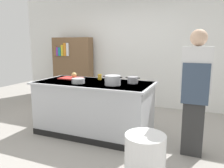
% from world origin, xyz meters
% --- Properties ---
extents(ground_plane, '(10.00, 10.00, 0.00)m').
position_xyz_m(ground_plane, '(0.00, 0.00, 0.00)').
color(ground_plane, '#9E9991').
extents(back_wall, '(6.40, 0.12, 3.00)m').
position_xyz_m(back_wall, '(0.00, 2.10, 1.50)').
color(back_wall, white).
rests_on(back_wall, ground_plane).
extents(counter_island, '(1.98, 0.98, 0.90)m').
position_xyz_m(counter_island, '(0.00, -0.00, 0.47)').
color(counter_island, '#B7BABF').
rests_on(counter_island, ground_plane).
extents(cutting_board, '(0.40, 0.28, 0.02)m').
position_xyz_m(cutting_board, '(-0.55, 0.16, 0.91)').
color(cutting_board, red).
rests_on(cutting_board, counter_island).
extents(onion, '(0.10, 0.10, 0.10)m').
position_xyz_m(onion, '(-0.51, 0.19, 0.97)').
color(onion, tan).
rests_on(onion, cutting_board).
extents(stock_pot, '(0.31, 0.25, 0.15)m').
position_xyz_m(stock_pot, '(0.40, -0.14, 0.98)').
color(stock_pot, '#B7BABF').
rests_on(stock_pot, counter_island).
extents(sauce_pan, '(0.24, 0.17, 0.11)m').
position_xyz_m(sauce_pan, '(0.64, 0.14, 0.95)').
color(sauce_pan, '#99999E').
rests_on(sauce_pan, counter_island).
extents(mixing_bowl, '(0.21, 0.21, 0.08)m').
position_xyz_m(mixing_bowl, '(-0.17, -0.21, 0.94)').
color(mixing_bowl, '#B7BABF').
rests_on(mixing_bowl, counter_island).
extents(juice_cup, '(0.07, 0.07, 0.10)m').
position_xyz_m(juice_cup, '(-0.01, 0.25, 0.95)').
color(juice_cup, yellow).
rests_on(juice_cup, counter_island).
extents(trash_bin, '(0.47, 0.47, 0.53)m').
position_xyz_m(trash_bin, '(1.14, -0.96, 0.26)').
color(trash_bin, white).
rests_on(trash_bin, ground_plane).
extents(person_chef, '(0.38, 0.25, 1.72)m').
position_xyz_m(person_chef, '(1.61, -0.14, 0.91)').
color(person_chef, '#303030').
rests_on(person_chef, ground_plane).
extents(bookshelf, '(1.10, 0.31, 1.70)m').
position_xyz_m(bookshelf, '(-1.57, 1.80, 0.85)').
color(bookshelf, brown).
rests_on(bookshelf, ground_plane).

